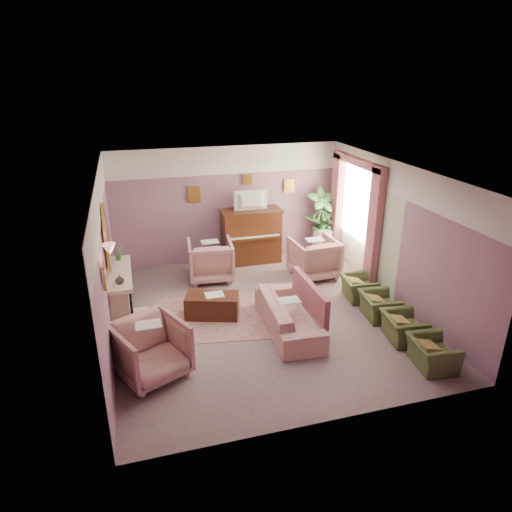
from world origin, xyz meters
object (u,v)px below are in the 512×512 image
object	(u,v)px
sofa	(289,309)
olive_chair_c	(379,302)
floral_armchair_left	(210,258)
olive_chair_a	(433,349)
floral_armchair_right	(314,256)
piano	(251,237)
television	(251,199)
coffee_table	(212,306)
olive_chair_b	(403,324)
side_table	(323,242)
floral_armchair_front	(151,347)
olive_chair_d	(359,284)

from	to	relation	value
sofa	olive_chair_c	world-z (taller)	sofa
floral_armchair_left	olive_chair_a	size ratio (longest dim) A/B	1.37
floral_armchair_right	olive_chair_c	bearing A→B (deg)	-77.51
piano	television	bearing A→B (deg)	-90.00
piano	television	world-z (taller)	television
coffee_table	olive_chair_b	distance (m)	3.51
coffee_table	side_table	world-z (taller)	side_table
olive_chair_c	floral_armchair_right	bearing A→B (deg)	102.49
piano	floral_armchair_front	size ratio (longest dim) A/B	1.39
floral_armchair_front	olive_chair_c	xyz separation A→B (m)	(4.29, 0.64, -0.19)
olive_chair_d	side_table	size ratio (longest dim) A/B	1.05
sofa	floral_armchair_left	bearing A→B (deg)	110.69
coffee_table	olive_chair_c	size ratio (longest dim) A/B	1.36
coffee_table	olive_chair_c	world-z (taller)	olive_chair_c
olive_chair_c	floral_armchair_left	bearing A→B (deg)	136.55
coffee_table	olive_chair_d	distance (m)	3.05
olive_chair_a	olive_chair_c	bearing A→B (deg)	90.00
floral_armchair_left	piano	bearing A→B (deg)	32.61
television	olive_chair_d	world-z (taller)	television
floral_armchair_front	olive_chair_a	bearing A→B (deg)	-13.10
coffee_table	olive_chair_d	size ratio (longest dim) A/B	1.36
coffee_table	side_table	distance (m)	4.06
floral_armchair_left	olive_chair_d	world-z (taller)	floral_armchair_left
piano	coffee_table	xyz separation A→B (m)	(-1.44, -2.44, -0.43)
olive_chair_b	olive_chair_d	size ratio (longest dim) A/B	1.00
floral_armchair_right	floral_armchair_left	bearing A→B (deg)	167.58
side_table	olive_chair_c	bearing A→B (deg)	-94.53
sofa	piano	bearing A→B (deg)	86.63
piano	coffee_table	bearing A→B (deg)	-120.61
olive_chair_b	side_table	bearing A→B (deg)	86.38
olive_chair_b	floral_armchair_right	bearing A→B (deg)	99.06
piano	television	xyz separation A→B (m)	(0.00, -0.05, 0.95)
coffee_table	olive_chair_c	distance (m)	3.19
olive_chair_b	olive_chair_c	xyz separation A→B (m)	(0.00, 0.82, 0.00)
sofa	floral_armchair_left	distance (m)	2.71
sofa	side_table	world-z (taller)	sofa
sofa	olive_chair_d	size ratio (longest dim) A/B	2.76
olive_chair_c	olive_chair_d	distance (m)	0.82
sofa	floral_armchair_right	size ratio (longest dim) A/B	2.02
side_table	olive_chair_b	bearing A→B (deg)	-93.62
piano	floral_armchair_left	xyz separation A→B (m)	(-1.15, -0.74, -0.15)
floral_armchair_right	olive_chair_b	xyz separation A→B (m)	(0.47, -2.93, -0.19)
floral_armchair_left	olive_chair_d	distance (m)	3.29
piano	olive_chair_c	bearing A→B (deg)	-64.33
coffee_table	floral_armchair_right	xyz separation A→B (m)	(2.58, 1.20, 0.28)
television	sofa	bearing A→B (deg)	-93.42
coffee_table	floral_armchair_left	world-z (taller)	floral_armchair_left
television	olive_chair_c	size ratio (longest dim) A/B	1.09
olive_chair_a	olive_chair_c	size ratio (longest dim) A/B	1.00
floral_armchair_right	side_table	bearing A→B (deg)	57.69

